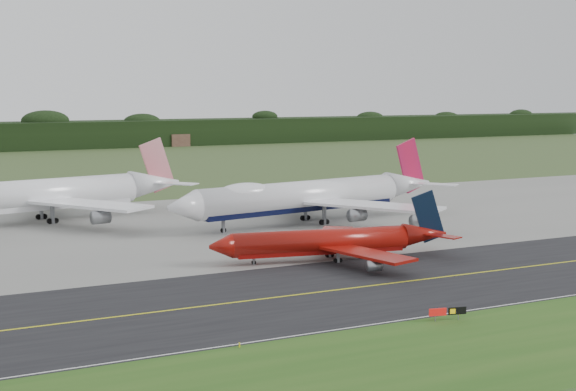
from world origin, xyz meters
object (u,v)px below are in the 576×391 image
(jet_red_737, at_px, (333,242))
(jet_ba_747, at_px, (309,196))
(jet_star_tail, at_px, (45,195))
(taxiway_sign, at_px, (448,312))

(jet_red_737, bearing_deg, jet_ba_747, 69.27)
(jet_ba_747, bearing_deg, jet_red_737, -110.73)
(jet_star_tail, height_order, taxiway_sign, jet_star_tail)
(jet_ba_747, height_order, jet_star_tail, jet_star_tail)
(jet_ba_747, distance_m, taxiway_sign, 69.28)
(jet_red_737, relative_size, taxiway_sign, 8.61)
(jet_ba_747, xyz_separation_m, jet_red_737, (-12.30, -32.51, -2.55))
(taxiway_sign, bearing_deg, jet_star_tail, 108.43)
(jet_ba_747, distance_m, jet_star_tail, 52.88)
(taxiway_sign, bearing_deg, jet_red_737, 83.31)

